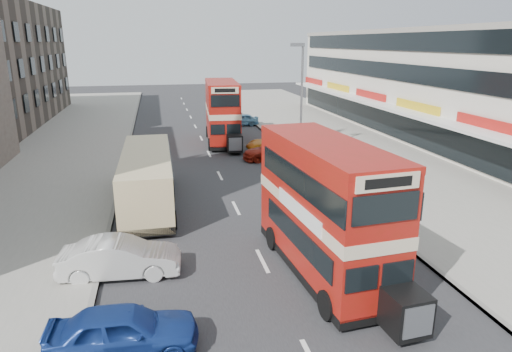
{
  "coord_description": "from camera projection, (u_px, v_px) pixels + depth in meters",
  "views": [
    {
      "loc": [
        -3.65,
        -13.6,
        8.2
      ],
      "look_at": [
        0.48,
        5.4,
        2.44
      ],
      "focal_mm": 31.89,
      "sensor_mm": 36.0,
      "label": 1
    }
  ],
  "objects": [
    {
      "name": "car_left_near",
      "position": [
        123.0,
        330.0,
        12.3
      ],
      "size": [
        4.1,
        1.75,
        1.38
      ],
      "primitive_type": "imported",
      "rotation": [
        0.0,
        0.0,
        1.54
      ],
      "color": "navy",
      "rests_on": "ground"
    },
    {
      "name": "car_left_front",
      "position": [
        120.0,
        258.0,
        16.4
      ],
      "size": [
        4.38,
        1.81,
        1.41
      ],
      "primitive_type": "imported",
      "rotation": [
        0.0,
        0.0,
        1.49
      ],
      "color": "silver",
      "rests_on": "ground"
    },
    {
      "name": "street_lamp",
      "position": [
        301.0,
        91.0,
        32.65
      ],
      "size": [
        1.0,
        0.2,
        8.12
      ],
      "color": "slate",
      "rests_on": "ground"
    },
    {
      "name": "commercial_row",
      "position": [
        435.0,
        84.0,
        39.16
      ],
      "size": [
        9.9,
        46.2,
        9.3
      ],
      "color": "beige",
      "rests_on": "ground"
    },
    {
      "name": "pavement_left",
      "position": [
        40.0,
        161.0,
        32.08
      ],
      "size": [
        12.0,
        90.0,
        0.15
      ],
      "primitive_type": "cube",
      "color": "gray",
      "rests_on": "ground"
    },
    {
      "name": "kerb_right",
      "position": [
        286.0,
        149.0,
        35.77
      ],
      "size": [
        0.2,
        90.0,
        0.16
      ],
      "primitive_type": "cube",
      "color": "gray",
      "rests_on": "ground"
    },
    {
      "name": "bus_second",
      "position": [
        222.0,
        112.0,
        37.76
      ],
      "size": [
        3.05,
        9.1,
        4.93
      ],
      "rotation": [
        0.0,
        0.0,
        3.07
      ],
      "color": "black",
      "rests_on": "ground"
    },
    {
      "name": "ground",
      "position": [
        275.0,
        287.0,
        15.81
      ],
      "size": [
        160.0,
        160.0,
        0.0
      ],
      "primitive_type": "plane",
      "color": "#28282B",
      "rests_on": "ground"
    },
    {
      "name": "coach",
      "position": [
        147.0,
        176.0,
        23.5
      ],
      "size": [
        2.55,
        9.66,
        2.56
      ],
      "rotation": [
        0.0,
        0.0,
        -0.0
      ],
      "color": "black",
      "rests_on": "ground"
    },
    {
      "name": "pedestrian_near",
      "position": [
        337.0,
        150.0,
        31.82
      ],
      "size": [
        0.61,
        0.43,
        1.59
      ],
      "primitive_type": "imported",
      "rotation": [
        0.0,
        0.0,
        3.2
      ],
      "color": "gray",
      "rests_on": "pavement_right"
    },
    {
      "name": "kerb_left",
      "position": [
        126.0,
        157.0,
        33.28
      ],
      "size": [
        0.2,
        90.0,
        0.16
      ],
      "primitive_type": "cube",
      "color": "gray",
      "rests_on": "ground"
    },
    {
      "name": "car_right_a",
      "position": [
        274.0,
        151.0,
        32.74
      ],
      "size": [
        4.59,
        1.99,
        1.31
      ],
      "primitive_type": "imported",
      "rotation": [
        0.0,
        0.0,
        -1.54
      ],
      "color": "maroon",
      "rests_on": "ground"
    },
    {
      "name": "car_right_b",
      "position": [
        277.0,
        143.0,
        34.97
      ],
      "size": [
        5.11,
        2.77,
        1.36
      ],
      "primitive_type": "imported",
      "rotation": [
        0.0,
        0.0,
        -1.46
      ],
      "color": "orange",
      "rests_on": "ground"
    },
    {
      "name": "car_right_c",
      "position": [
        241.0,
        120.0,
        45.97
      ],
      "size": [
        3.6,
        1.46,
        1.23
      ],
      "primitive_type": "imported",
      "rotation": [
        0.0,
        0.0,
        -1.57
      ],
      "color": "#5A93B4",
      "rests_on": "ground"
    },
    {
      "name": "road_surface",
      "position": [
        209.0,
        154.0,
        34.55
      ],
      "size": [
        12.0,
        90.0,
        0.01
      ],
      "primitive_type": "cube",
      "color": "#28282B",
      "rests_on": "ground"
    },
    {
      "name": "cyclist",
      "position": [
        276.0,
        151.0,
        32.52
      ],
      "size": [
        0.8,
        1.72,
        1.96
      ],
      "rotation": [
        0.0,
        0.0,
        0.14
      ],
      "color": "gray",
      "rests_on": "ground"
    },
    {
      "name": "pavement_right",
      "position": [
        356.0,
        146.0,
        36.97
      ],
      "size": [
        12.0,
        90.0,
        0.15
      ],
      "primitive_type": "cube",
      "color": "gray",
      "rests_on": "ground"
    },
    {
      "name": "bus_main",
      "position": [
        325.0,
        209.0,
        16.13
      ],
      "size": [
        3.02,
        8.7,
        4.75
      ],
      "rotation": [
        0.0,
        0.0,
        3.22
      ],
      "color": "black",
      "rests_on": "ground"
    }
  ]
}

